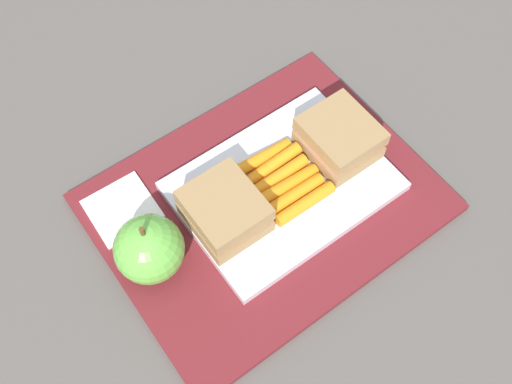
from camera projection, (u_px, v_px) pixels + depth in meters
name	position (u px, v px, depth m)	size (l,w,h in m)	color
ground_plane	(265.00, 204.00, 0.67)	(2.40, 2.40, 0.00)	#56514C
lunchbag_mat	(265.00, 202.00, 0.67)	(0.36, 0.28, 0.01)	maroon
food_tray	(283.00, 186.00, 0.66)	(0.23, 0.17, 0.01)	white
sandwich_half_left	(339.00, 138.00, 0.66)	(0.07, 0.08, 0.04)	#9E7A4C
sandwich_half_right	(225.00, 211.00, 0.62)	(0.07, 0.08, 0.04)	#9E7A4C
carrot_sticks_bundle	(283.00, 180.00, 0.65)	(0.08, 0.09, 0.02)	orange
apple	(149.00, 249.00, 0.59)	(0.07, 0.07, 0.08)	#66B742
paper_napkin	(122.00, 209.00, 0.65)	(0.07, 0.07, 0.00)	white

